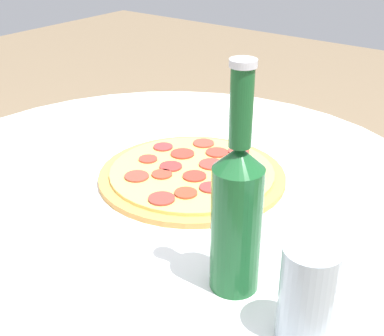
# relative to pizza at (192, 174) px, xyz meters

# --- Properties ---
(table) EXTENTS (0.95, 0.95, 0.73)m
(table) POSITION_rel_pizza_xyz_m (0.04, 0.03, -0.19)
(table) COLOR white
(table) RESTS_ON ground_plane
(pizza) EXTENTS (0.32, 0.32, 0.02)m
(pizza) POSITION_rel_pizza_xyz_m (0.00, 0.00, 0.00)
(pizza) COLOR #C68E47
(pizza) RESTS_ON table
(beer_bottle) EXTENTS (0.06, 0.06, 0.29)m
(beer_bottle) POSITION_rel_pizza_xyz_m (-0.21, 0.20, 0.10)
(beer_bottle) COLOR #195628
(beer_bottle) RESTS_ON table
(drinking_glass) EXTENTS (0.06, 0.06, 0.12)m
(drinking_glass) POSITION_rel_pizza_xyz_m (-0.32, 0.22, 0.05)
(drinking_glass) COLOR #ADBCC6
(drinking_glass) RESTS_ON table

